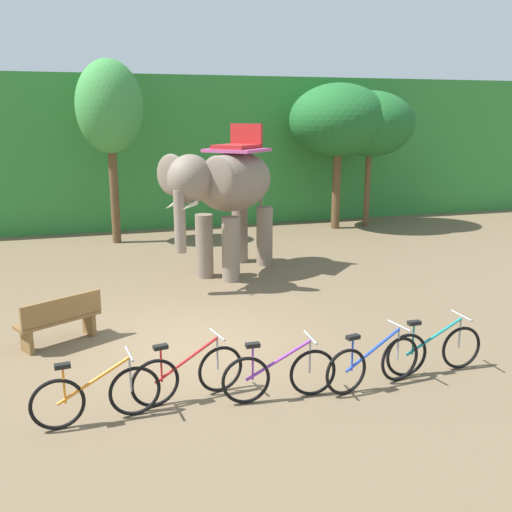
% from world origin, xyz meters
% --- Properties ---
extents(ground_plane, '(80.00, 80.00, 0.00)m').
position_xyz_m(ground_plane, '(0.00, 0.00, 0.00)').
color(ground_plane, brown).
extents(foliage_hedge, '(36.00, 6.00, 5.35)m').
position_xyz_m(foliage_hedge, '(0.00, 14.14, 2.68)').
color(foliage_hedge, '#338438').
rests_on(foliage_hedge, ground).
extents(tree_right, '(2.04, 2.04, 5.66)m').
position_xyz_m(tree_right, '(-0.71, 9.21, 4.19)').
color(tree_right, brown).
rests_on(tree_right, ground).
extents(tree_far_left, '(3.43, 3.43, 5.08)m').
position_xyz_m(tree_far_left, '(7.03, 9.42, 3.81)').
color(tree_far_left, brown).
rests_on(tree_far_left, ground).
extents(tree_center_left, '(3.12, 3.12, 4.83)m').
position_xyz_m(tree_center_left, '(8.24, 9.40, 3.68)').
color(tree_center_left, brown).
rests_on(tree_center_left, ground).
extents(elephant, '(3.68, 3.68, 3.78)m').
position_xyz_m(elephant, '(1.81, 4.50, 2.20)').
color(elephant, gray).
rests_on(elephant, ground).
extents(bike_orange, '(1.71, 0.52, 0.92)m').
position_xyz_m(bike_orange, '(-1.73, -2.28, 0.39)').
color(bike_orange, black).
rests_on(bike_orange, ground).
extents(bike_red, '(1.69, 0.52, 0.92)m').
position_xyz_m(bike_red, '(-0.45, -1.98, 0.39)').
color(bike_red, black).
rests_on(bike_red, ground).
extents(bike_purple, '(1.71, 0.52, 0.92)m').
position_xyz_m(bike_purple, '(0.80, -2.38, 0.39)').
color(bike_purple, black).
rests_on(bike_purple, ground).
extents(bike_blue, '(1.69, 0.52, 0.92)m').
position_xyz_m(bike_blue, '(2.26, -2.43, 0.39)').
color(bike_blue, black).
rests_on(bike_blue, ground).
extents(bike_teal, '(1.71, 0.52, 0.92)m').
position_xyz_m(bike_teal, '(3.44, -2.23, 0.39)').
color(bike_teal, black).
rests_on(bike_teal, ground).
extents(wooden_bench, '(1.51, 1.09, 0.89)m').
position_xyz_m(wooden_bench, '(-2.25, 0.73, 0.48)').
color(wooden_bench, brown).
rests_on(wooden_bench, ground).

